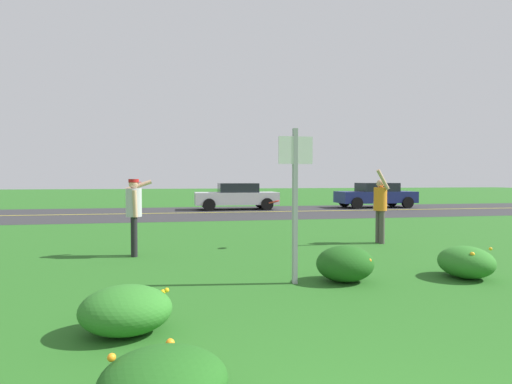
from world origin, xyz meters
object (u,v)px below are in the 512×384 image
object	(u,v)px
frisbee_red	(274,202)
car_navy_leftmost	(376,195)
person_thrower_red_cap_gray_shirt	(134,209)
car_silver_center_left	(237,196)
sign_post_near_path	(295,190)
person_catcher_orange_shirt	(380,205)

from	to	relation	value
frisbee_red	car_navy_leftmost	xyz separation A→B (m)	(9.13, 12.78, -0.39)
person_thrower_red_cap_gray_shirt	car_silver_center_left	bearing A→B (deg)	72.65
sign_post_near_path	person_catcher_orange_shirt	xyz separation A→B (m)	(3.38, 3.67, -0.51)
person_thrower_red_cap_gray_shirt	frisbee_red	size ratio (longest dim) A/B	6.19
frisbee_red	car_silver_center_left	distance (m)	12.82
frisbee_red	car_navy_leftmost	bearing A→B (deg)	54.45
sign_post_near_path	car_navy_leftmost	world-z (taller)	sign_post_near_path
frisbee_red	car_silver_center_left	xyz separation A→B (m)	(0.88, 12.78, -0.39)
person_thrower_red_cap_gray_shirt	car_navy_leftmost	size ratio (longest dim) A/B	0.38
car_navy_leftmost	frisbee_red	bearing A→B (deg)	-125.55
person_catcher_orange_shirt	car_navy_leftmost	xyz separation A→B (m)	(6.22, 12.60, -0.28)
sign_post_near_path	frisbee_red	xyz separation A→B (m)	(0.47, 3.48, -0.39)
person_catcher_orange_shirt	frisbee_red	world-z (taller)	person_catcher_orange_shirt
frisbee_red	person_thrower_red_cap_gray_shirt	bearing A→B (deg)	-171.12
person_thrower_red_cap_gray_shirt	car_navy_leftmost	xyz separation A→B (m)	(12.40, 13.29, -0.30)
sign_post_near_path	car_silver_center_left	bearing A→B (deg)	85.25
sign_post_near_path	person_thrower_red_cap_gray_shirt	size ratio (longest dim) A/B	1.48
person_catcher_orange_shirt	frisbee_red	distance (m)	2.92
person_thrower_red_cap_gray_shirt	car_silver_center_left	size ratio (longest dim) A/B	0.38
sign_post_near_path	frisbee_red	size ratio (longest dim) A/B	9.18
sign_post_near_path	person_thrower_red_cap_gray_shirt	world-z (taller)	sign_post_near_path
person_thrower_red_cap_gray_shirt	car_silver_center_left	world-z (taller)	person_thrower_red_cap_gray_shirt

